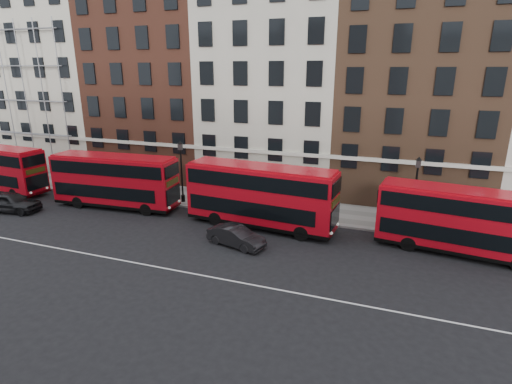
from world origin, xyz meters
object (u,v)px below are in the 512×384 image
(bus_b, at_px, (115,180))
(bus_c, at_px, (260,195))
(bus_d, at_px, (462,220))
(car_rear, at_px, (11,202))
(car_front, at_px, (236,236))

(bus_b, bearing_deg, bus_c, -3.81)
(bus_d, bearing_deg, bus_c, -172.46)
(bus_b, relative_size, bus_d, 1.05)
(car_rear, bearing_deg, car_front, -98.43)
(bus_d, relative_size, car_front, 2.56)
(bus_b, relative_size, car_rear, 2.24)
(bus_b, bearing_deg, car_front, -20.42)
(bus_c, relative_size, car_rear, 2.34)
(bus_b, height_order, car_front, bus_b)
(bus_c, xyz_separation_m, car_rear, (-20.24, -3.83, -1.67))
(bus_d, bearing_deg, car_front, -157.23)
(bus_c, distance_m, car_rear, 20.67)
(car_front, bearing_deg, bus_c, 8.86)
(bus_c, relative_size, car_front, 2.80)
(bus_b, bearing_deg, car_rear, -156.62)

